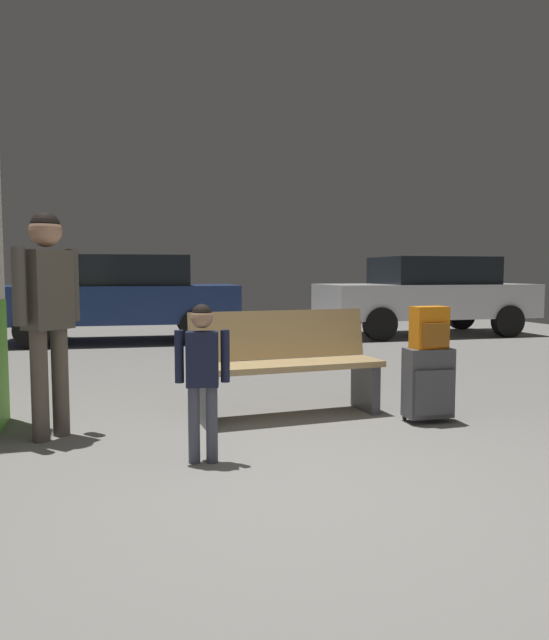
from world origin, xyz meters
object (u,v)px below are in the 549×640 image
bench (286,364)px  child (202,366)px  suitcase (428,383)px  backpack_bright (430,328)px  parked_car_side (427,293)px  adult (48,300)px  parked_car_far (122,296)px

bench → child: 1.39m
suitcase → child: size_ratio=0.59×
backpack_bright → parked_car_side: 6.93m
backpack_bright → parked_car_side: (3.56, 5.94, 0.03)m
bench → child: (-0.89, -1.05, 0.19)m
adult → parked_car_far: 6.16m
suitcase → parked_car_far: 6.87m
bench → parked_car_side: size_ratio=0.39×
suitcase → parked_car_far: size_ratio=0.14×
adult → parked_car_side: adult is taller
parked_car_far → bench: bearing=-79.0°
backpack_bright → adult: size_ratio=0.21×
parked_car_side → adult: bearing=-139.3°
bench → parked_car_far: 6.05m
child → adult: (-0.98, 0.87, 0.39)m
adult → bench: bearing=5.7°
child → parked_car_side: 8.46m
child → suitcase: bearing=14.2°
child → adult: bearing=138.4°
bench → parked_car_far: (-1.15, 5.93, 0.36)m
child → parked_car_side: size_ratio=0.25×
parked_car_side → child: bearing=-130.5°
suitcase → child: 2.01m
backpack_bright → child: 1.99m
suitcase → bench: bearing=151.5°
backpack_bright → child: bearing=-165.8°
bench → child: bearing=-130.3°
parked_car_far → backpack_bright: bearing=-71.4°
suitcase → adult: bearing=172.6°
bench → backpack_bright: (1.04, -0.56, 0.33)m
bench → parked_car_far: parked_car_far is taller
backpack_bright → adult: adult is taller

